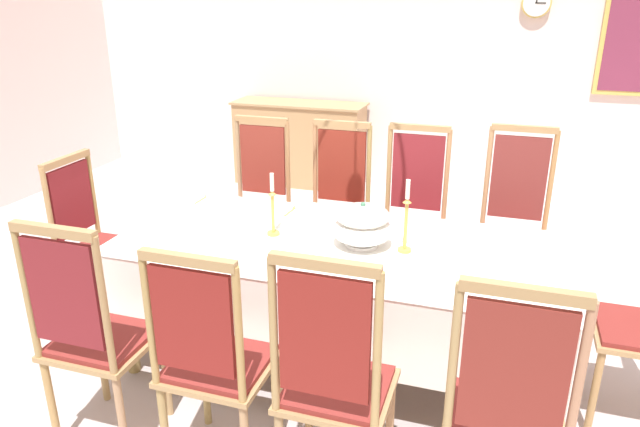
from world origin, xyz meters
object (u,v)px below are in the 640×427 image
(chair_south_c, at_px, (333,379))
(chair_south_d, at_px, (506,413))
(chair_head_west, at_px, (94,239))
(candlestick_east, at_px, (406,223))
(chair_north_a, at_px, (258,199))
(mounted_clock, at_px, (536,3))
(bowl_near_right, at_px, (219,197))
(soup_tureen, at_px, (362,225))
(sideboard, at_px, (300,143))
(chair_north_b, at_px, (336,207))
(chair_south_a, at_px, (92,332))
(spoon_primary, at_px, (294,209))
(bowl_near_left, at_px, (309,209))
(chair_south_b, at_px, (212,358))
(chair_north_c, at_px, (412,215))
(dining_table, at_px, (337,256))
(bowl_far_left, at_px, (403,220))
(spoon_secondary, at_px, (206,197))
(chair_north_d, at_px, (513,224))
(candlestick_west, at_px, (273,210))

(chair_south_c, relative_size, chair_south_d, 1.00)
(chair_head_west, relative_size, candlestick_east, 2.82)
(chair_north_a, bearing_deg, mounted_clock, -125.99)
(chair_north_a, height_order, mounted_clock, mounted_clock)
(bowl_near_right, bearing_deg, mounted_clock, 58.33)
(soup_tureen, relative_size, sideboard, 0.22)
(chair_north_b, relative_size, chair_head_west, 1.09)
(soup_tureen, height_order, mounted_clock, mounted_clock)
(chair_south_c, relative_size, soup_tureen, 3.71)
(chair_south_a, distance_m, spoon_primary, 1.43)
(spoon_primary, bearing_deg, candlestick_east, -24.54)
(chair_north_b, xyz_separation_m, soup_tureen, (0.41, -0.93, 0.27))
(bowl_near_left, bearing_deg, chair_south_b, -89.48)
(chair_north_a, bearing_deg, spoon_primary, 132.44)
(sideboard, height_order, mounted_clock, mounted_clock)
(chair_south_a, distance_m, chair_north_a, 1.85)
(chair_north_b, xyz_separation_m, candlestick_east, (0.64, -0.93, 0.31))
(chair_south_a, distance_m, chair_south_d, 1.78)
(chair_north_c, xyz_separation_m, chair_south_d, (0.65, -1.85, -0.01))
(dining_table, xyz_separation_m, candlestick_east, (0.36, -0.00, 0.24))
(chair_north_a, height_order, chair_north_b, chair_north_b)
(bowl_far_left, bearing_deg, spoon_secondary, 177.00)
(chair_south_b, height_order, chair_south_d, chair_south_d)
(chair_south_b, height_order, bowl_far_left, chair_south_b)
(chair_south_a, bearing_deg, chair_head_west, 127.21)
(bowl_near_left, xyz_separation_m, spoon_secondary, (-0.74, 0.06, -0.02))
(chair_south_a, xyz_separation_m, spoon_secondary, (-0.15, 1.37, 0.17))
(chair_south_a, relative_size, chair_south_d, 0.98)
(chair_south_c, distance_m, spoon_secondary, 1.88)
(dining_table, bearing_deg, bowl_near_left, 126.61)
(chair_head_west, bearing_deg, chair_south_d, 69.53)
(chair_north_b, relative_size, spoon_secondary, 6.70)
(chair_south_c, relative_size, chair_north_d, 0.94)
(chair_head_west, distance_m, candlestick_east, 1.97)
(bowl_near_right, bearing_deg, sideboard, 99.07)
(candlestick_west, xyz_separation_m, candlestick_east, (0.73, 0.00, 0.02))
(chair_south_b, xyz_separation_m, chair_north_d, (1.18, 1.85, 0.04))
(spoon_primary, bearing_deg, spoon_secondary, -179.44)
(chair_north_a, xyz_separation_m, bowl_far_left, (1.16, -0.55, 0.18))
(dining_table, distance_m, bowl_near_left, 0.49)
(bowl_near_right, bearing_deg, chair_south_c, -48.91)
(chair_north_b, bearing_deg, sideboard, -64.34)
(chair_north_a, xyz_separation_m, candlestick_east, (1.23, -0.93, 0.32))
(chair_north_a, relative_size, chair_south_d, 1.01)
(chair_south_a, distance_m, chair_north_b, 1.94)
(chair_north_b, height_order, sideboard, chair_north_b)
(bowl_near_left, relative_size, mounted_clock, 0.63)
(mounted_clock, bearing_deg, spoon_primary, -113.97)
(chair_north_b, bearing_deg, soup_tureen, 113.92)
(chair_south_c, relative_size, spoon_secondary, 6.57)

